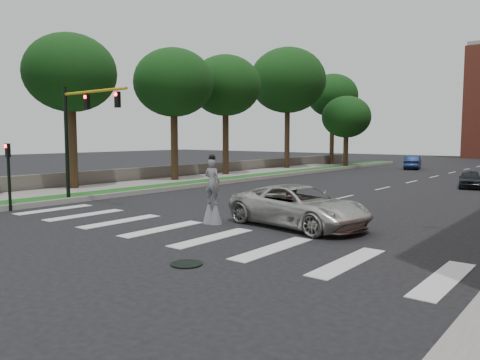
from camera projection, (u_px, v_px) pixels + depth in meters
ground_plane at (166, 238)px, 16.40m from camera, size 160.00×160.00×0.00m
grass_median at (249, 177)px, 39.11m from camera, size 2.00×60.00×0.25m
median_curb at (259, 178)px, 38.46m from camera, size 0.20×60.00×0.28m
sidewalk_left at (130, 185)px, 33.15m from camera, size 4.00×60.00×0.18m
stone_wall at (216, 168)px, 44.03m from camera, size 0.50×56.00×1.10m
manhole at (187, 264)px, 12.98m from camera, size 0.90×0.90×0.04m
traffic_signal at (79, 125)px, 24.39m from camera, size 5.30×0.23×6.20m
secondary_signal at (9, 170)px, 22.18m from camera, size 0.25×0.21×3.23m
stilt_performer at (212, 196)px, 18.97m from camera, size 0.83×0.58×2.84m
suv_crossing at (299, 206)px, 18.38m from camera, size 6.23×3.61×1.63m
car_near at (470, 179)px, 32.34m from camera, size 2.21×3.80×1.21m
car_mid at (413, 162)px, 51.06m from camera, size 2.54×4.61×1.44m
tree_1 at (70, 74)px, 30.08m from camera, size 5.91×5.91×10.15m
tree_2 at (174, 83)px, 36.01m from camera, size 6.19×6.19×10.32m
tree_3 at (225, 86)px, 41.35m from camera, size 6.31×6.31×10.73m
tree_4 at (288, 81)px, 49.85m from camera, size 8.15×8.15×12.98m
tree_5 at (333, 96)px, 60.05m from camera, size 6.49×6.49×11.55m
tree_6 at (346, 117)px, 52.44m from camera, size 5.50×5.50×8.08m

